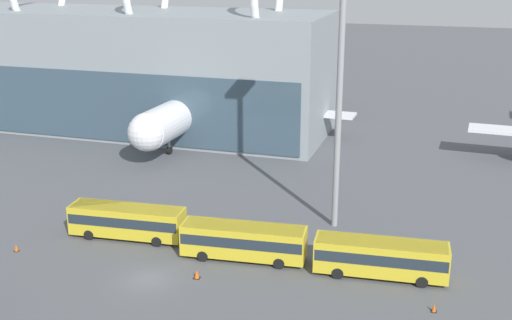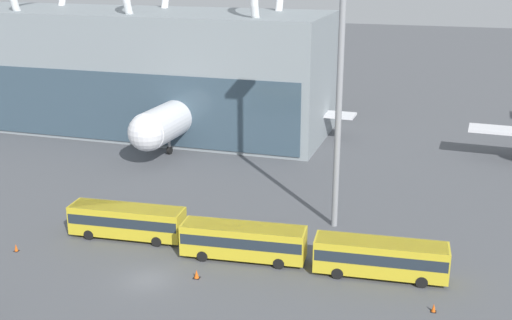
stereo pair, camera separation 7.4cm
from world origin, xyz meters
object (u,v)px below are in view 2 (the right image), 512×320
at_px(floodlight_mast, 341,53).
at_px(traffic_cone_1, 197,274).
at_px(shuttle_bus_0, 127,220).
at_px(traffic_cone_0, 16,248).
at_px(shuttle_bus_2, 381,256).
at_px(shuttle_bus_1, 243,240).
at_px(airliner_at_gate_near, 209,101).
at_px(traffic_cone_2, 434,308).

xyz_separation_m(floodlight_mast, traffic_cone_1, (-9.11, -14.53, -17.15)).
xyz_separation_m(shuttle_bus_0, traffic_cone_0, (-8.48, -5.80, -1.52)).
relative_size(shuttle_bus_2, floodlight_mast, 0.39).
bearing_deg(shuttle_bus_1, airliner_at_gate_near, 109.96).
height_order(airliner_at_gate_near, shuttle_bus_1, airliner_at_gate_near).
bearing_deg(shuttle_bus_2, traffic_cone_2, -49.07).
bearing_deg(shuttle_bus_2, floodlight_mast, 116.35).
relative_size(shuttle_bus_0, shuttle_bus_1, 1.00).
bearing_deg(airliner_at_gate_near, traffic_cone_1, 21.90).
distance_m(shuttle_bus_2, traffic_cone_0, 33.24).
relative_size(floodlight_mast, traffic_cone_2, 40.98).
bearing_deg(shuttle_bus_1, floodlight_mast, 51.64).
bearing_deg(shuttle_bus_0, airliner_at_gate_near, 95.70).
xyz_separation_m(shuttle_bus_1, traffic_cone_2, (16.85, -4.31, -1.53)).
bearing_deg(shuttle_bus_0, floodlight_mast, 21.00).
bearing_deg(shuttle_bus_2, airliner_at_gate_near, 122.99).
xyz_separation_m(traffic_cone_0, traffic_cone_1, (17.99, 0.12, 0.02)).
xyz_separation_m(floodlight_mast, traffic_cone_0, (-27.10, -14.65, -17.17)).
bearing_deg(traffic_cone_2, airliner_at_gate_near, 128.41).
distance_m(shuttle_bus_2, floodlight_mast, 19.20).
bearing_deg(traffic_cone_2, shuttle_bus_2, 135.46).
bearing_deg(floodlight_mast, airliner_at_gate_near, 129.33).
xyz_separation_m(shuttle_bus_0, traffic_cone_2, (29.01, -5.31, -1.53)).
distance_m(airliner_at_gate_near, shuttle_bus_2, 51.85).
bearing_deg(floodlight_mast, shuttle_bus_0, -154.57).
relative_size(traffic_cone_0, traffic_cone_2, 1.02).
bearing_deg(shuttle_bus_1, traffic_cone_1, -124.70).
bearing_deg(traffic_cone_2, shuttle_bus_0, 169.64).
height_order(shuttle_bus_0, traffic_cone_2, shuttle_bus_0).
relative_size(airliner_at_gate_near, shuttle_bus_2, 4.02).
bearing_deg(traffic_cone_2, traffic_cone_1, -178.89).
bearing_deg(floodlight_mast, shuttle_bus_1, -123.23).
distance_m(shuttle_bus_0, shuttle_bus_1, 12.20).
height_order(shuttle_bus_1, traffic_cone_1, shuttle_bus_1).
height_order(shuttle_bus_0, traffic_cone_0, shuttle_bus_0).
bearing_deg(airliner_at_gate_near, traffic_cone_0, 0.37).
relative_size(shuttle_bus_0, traffic_cone_2, 16.14).
height_order(shuttle_bus_1, floodlight_mast, floodlight_mast).
bearing_deg(airliner_at_gate_near, shuttle_bus_1, 27.04).
bearing_deg(shuttle_bus_2, shuttle_bus_0, 173.84).
height_order(airliner_at_gate_near, traffic_cone_2, airliner_at_gate_near).
distance_m(traffic_cone_0, traffic_cone_2, 37.50).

